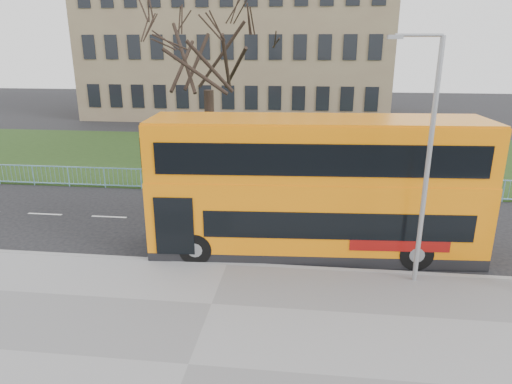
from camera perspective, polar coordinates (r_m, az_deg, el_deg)
ground at (r=17.22m, az=-2.71°, el=-6.92°), size 120.00×120.00×0.00m
pavement at (r=11.54m, az=-8.43°, el=-20.74°), size 80.00×10.50×0.12m
kerb at (r=15.81m, az=-3.62°, el=-9.03°), size 80.00×0.20×0.14m
grass_verge at (r=30.67m, az=1.56°, el=4.39°), size 80.00×15.40×0.08m
guard_railing at (r=23.14m, az=-0.12°, el=1.17°), size 40.00×0.12×1.10m
bare_tree at (r=26.05m, az=-6.01°, el=14.55°), size 7.91×7.91×11.29m
civic_building at (r=50.97m, az=-2.07°, el=17.69°), size 30.00×15.00×14.00m
yellow_bus at (r=16.11m, az=7.45°, el=1.02°), size 11.64×3.45×4.82m
street_lamp at (r=14.16m, az=20.45°, el=4.33°), size 1.57×0.31×7.40m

